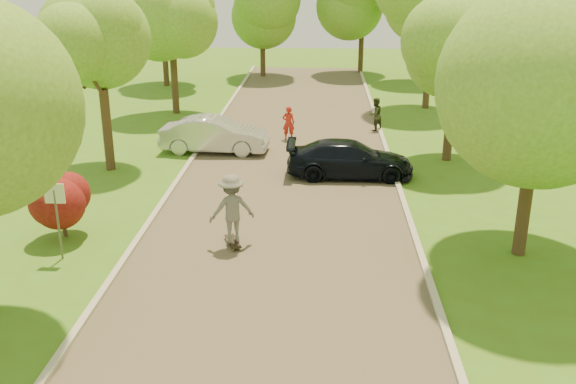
% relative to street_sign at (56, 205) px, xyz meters
% --- Properties ---
extents(ground, '(100.00, 100.00, 0.00)m').
position_rel_street_sign_xyz_m(ground, '(5.80, -4.00, -1.56)').
color(ground, '#476D1A').
rests_on(ground, ground).
extents(road, '(8.00, 60.00, 0.01)m').
position_rel_street_sign_xyz_m(road, '(5.80, 4.00, -1.56)').
color(road, '#4C4438').
rests_on(road, ground).
extents(curb_left, '(0.18, 60.00, 0.12)m').
position_rel_street_sign_xyz_m(curb_left, '(1.75, 4.00, -1.50)').
color(curb_left, '#B2AD9E').
rests_on(curb_left, ground).
extents(curb_right, '(0.18, 60.00, 0.12)m').
position_rel_street_sign_xyz_m(curb_right, '(9.85, 4.00, -1.50)').
color(curb_right, '#B2AD9E').
rests_on(curb_right, ground).
extents(street_sign, '(0.55, 0.06, 2.17)m').
position_rel_street_sign_xyz_m(street_sign, '(0.00, 0.00, 0.00)').
color(street_sign, '#59595E').
rests_on(street_sign, ground).
extents(red_shrub, '(1.70, 1.70, 1.95)m').
position_rel_street_sign_xyz_m(red_shrub, '(-0.50, 1.50, -0.47)').
color(red_shrub, '#382619').
rests_on(red_shrub, ground).
extents(tree_l_midb, '(4.30, 4.20, 6.62)m').
position_rel_street_sign_xyz_m(tree_l_midb, '(-1.01, 8.00, 3.02)').
color(tree_l_midb, '#382619').
rests_on(tree_l_midb, ground).
extents(tree_l_far, '(4.92, 4.80, 7.79)m').
position_rel_street_sign_xyz_m(tree_l_far, '(-0.59, 18.00, 3.90)').
color(tree_l_far, '#382619').
rests_on(tree_l_far, ground).
extents(tree_r_mida, '(5.13, 5.00, 7.95)m').
position_rel_street_sign_xyz_m(tree_r_mida, '(12.82, 1.00, 3.97)').
color(tree_r_mida, '#382619').
rests_on(tree_r_mida, ground).
extents(tree_r_midb, '(4.51, 4.40, 7.01)m').
position_rel_street_sign_xyz_m(tree_r_midb, '(12.40, 10.00, 3.32)').
color(tree_r_midb, '#382619').
rests_on(tree_r_midb, ground).
extents(tree_bg_a, '(5.12, 5.00, 7.72)m').
position_rel_street_sign_xyz_m(tree_bg_a, '(-2.98, 26.00, 3.75)').
color(tree_bg_a, '#382619').
rests_on(tree_bg_a, ground).
extents(tree_bg_c, '(4.92, 4.80, 7.33)m').
position_rel_street_sign_xyz_m(tree_bg_c, '(3.01, 30.00, 3.46)').
color(tree_bg_c, '#382619').
rests_on(tree_bg_c, ground).
extents(silver_sedan, '(4.63, 1.83, 1.50)m').
position_rel_street_sign_xyz_m(silver_sedan, '(2.50, 10.65, -0.81)').
color(silver_sedan, '#BCBCC1').
rests_on(silver_sedan, ground).
extents(dark_sedan, '(4.75, 1.94, 1.38)m').
position_rel_street_sign_xyz_m(dark_sedan, '(8.13, 7.60, -0.88)').
color(dark_sedan, black).
rests_on(dark_sedan, ground).
extents(longboard, '(0.63, 1.06, 0.12)m').
position_rel_street_sign_xyz_m(longboard, '(4.56, 1.12, -1.45)').
color(longboard, black).
rests_on(longboard, ground).
extents(skateboarder, '(1.47, 1.15, 2.00)m').
position_rel_street_sign_xyz_m(skateboarder, '(4.56, 1.12, -0.43)').
color(skateboarder, slate).
rests_on(skateboarder, longboard).
extents(person_striped, '(0.59, 0.40, 1.55)m').
position_rel_street_sign_xyz_m(person_striped, '(5.53, 12.84, -0.79)').
color(person_striped, red).
rests_on(person_striped, ground).
extents(person_olive, '(0.98, 0.96, 1.59)m').
position_rel_street_sign_xyz_m(person_olive, '(9.60, 14.73, -0.77)').
color(person_olive, '#2D341F').
rests_on(person_olive, ground).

